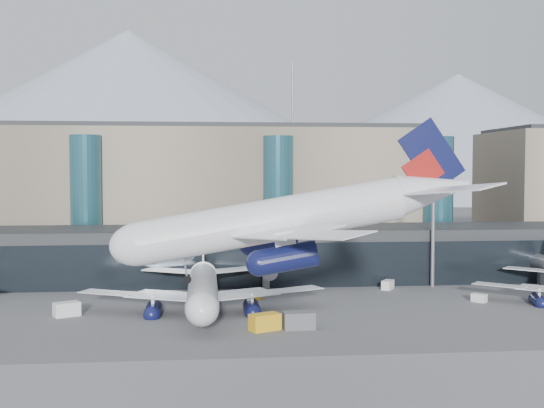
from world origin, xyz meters
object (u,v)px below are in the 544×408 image
at_px(lightmast_mid, 433,206).
at_px(jet_parked_mid, 203,278).
at_px(veh_b, 256,294).
at_px(veh_d, 388,285).
at_px(veh_h, 265,322).
at_px(hero_jet, 307,205).
at_px(veh_a, 67,309).
at_px(veh_c, 299,321).
at_px(veh_g, 479,298).

bearing_deg(lightmast_mid, jet_parked_mid, -159.27).
height_order(veh_b, veh_d, veh_d).
distance_m(jet_parked_mid, veh_h, 17.05).
bearing_deg(lightmast_mid, hero_jet, -118.59).
height_order(veh_a, veh_c, veh_c).
xyz_separation_m(lightmast_mid, veh_c, (-28.17, -29.78, -13.28)).
height_order(hero_jet, veh_h, hero_jet).
height_order(veh_a, veh_b, veh_a).
bearing_deg(jet_parked_mid, veh_d, -67.22).
bearing_deg(hero_jet, veh_b, 91.48).
distance_m(veh_b, veh_g, 35.51).
distance_m(jet_parked_mid, veh_b, 11.71).
bearing_deg(lightmast_mid, veh_a, -162.64).
xyz_separation_m(hero_jet, veh_c, (3.07, 27.51, -16.72)).
xyz_separation_m(veh_c, veh_g, (30.85, 15.29, -0.49)).
relative_size(veh_d, veh_g, 1.25).
height_order(lightmast_mid, veh_c, lightmast_mid).
relative_size(hero_jet, veh_h, 8.76).
height_order(veh_c, veh_d, veh_c).
xyz_separation_m(hero_jet, veh_d, (22.54, 55.30, -17.06)).
relative_size(jet_parked_mid, veh_h, 9.82).
height_order(jet_parked_mid, veh_b, jet_parked_mid).
bearing_deg(veh_h, veh_c, -21.93).
xyz_separation_m(hero_jet, veh_b, (-1.07, 48.87, -17.14)).
bearing_deg(veh_c, lightmast_mid, 42.45).
distance_m(hero_jet, veh_d, 62.10).
height_order(hero_jet, jet_parked_mid, hero_jet).
bearing_deg(veh_a, hero_jet, -80.20).
distance_m(veh_c, veh_d, 33.93).
bearing_deg(veh_b, lightmast_mid, -54.65).
xyz_separation_m(veh_d, veh_h, (-23.99, -28.00, 0.29)).
relative_size(hero_jet, veh_a, 9.63).
bearing_deg(lightmast_mid, veh_c, -133.40).
xyz_separation_m(lightmast_mid, veh_h, (-32.69, -30.00, -13.34)).
distance_m(hero_jet, veh_h, 32.07).
bearing_deg(jet_parked_mid, lightmast_mid, -69.21).
distance_m(lightmast_mid, jet_parked_mid, 44.69).
bearing_deg(veh_g, veh_b, -141.58).
bearing_deg(veh_a, veh_c, -46.07).
xyz_separation_m(veh_d, veh_g, (11.38, -12.49, -0.15)).
bearing_deg(hero_jet, veh_c, 83.87).
bearing_deg(lightmast_mid, veh_g, -79.50).
xyz_separation_m(veh_a, veh_b, (27.87, 10.38, -0.30)).
bearing_deg(veh_c, veh_d, 50.83).
bearing_deg(veh_c, veh_a, 156.93).
height_order(veh_c, veh_h, veh_c).
bearing_deg(veh_c, veh_b, 96.81).
height_order(lightmast_mid, veh_d, lightmast_mid).
relative_size(hero_jet, veh_c, 8.40).
height_order(veh_b, veh_h, veh_h).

